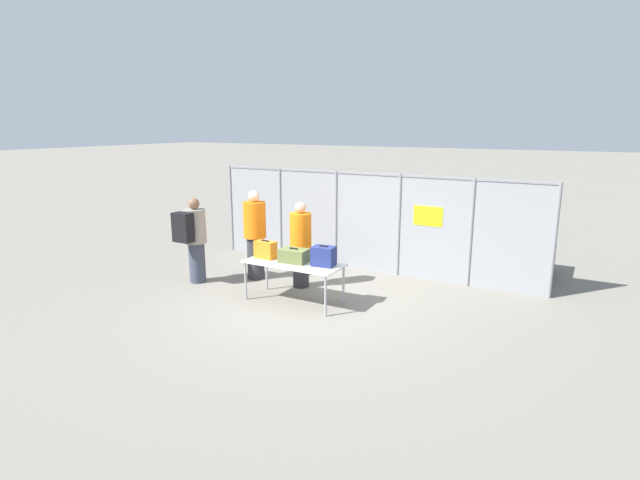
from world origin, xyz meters
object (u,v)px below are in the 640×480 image
(suitcase_orange, at_px, (265,250))
(security_worker_near, at_px, (301,244))
(suitcase_olive, at_px, (294,256))
(security_worker_far, at_px, (255,234))
(suitcase_navy, at_px, (324,256))
(traveler_hooded, at_px, (193,237))
(inspection_table, at_px, (294,266))
(utility_trailer, at_px, (467,249))

(suitcase_orange, relative_size, security_worker_near, 0.24)
(suitcase_olive, height_order, security_worker_near, security_worker_near)
(suitcase_orange, relative_size, security_worker_far, 0.22)
(suitcase_orange, bearing_deg, security_worker_near, 72.64)
(suitcase_olive, xyz_separation_m, suitcase_navy, (0.57, 0.06, 0.05))
(traveler_hooded, bearing_deg, suitcase_olive, 6.35)
(security_worker_near, distance_m, security_worker_far, 1.10)
(inspection_table, xyz_separation_m, suitcase_orange, (-0.61, 0.00, 0.21))
(traveler_hooded, height_order, security_worker_near, traveler_hooded)
(suitcase_olive, distance_m, suitcase_navy, 0.58)
(inspection_table, bearing_deg, security_worker_near, 113.41)
(traveler_hooded, distance_m, utility_trailer, 5.96)
(suitcase_orange, height_order, security_worker_near, security_worker_near)
(inspection_table, bearing_deg, suitcase_navy, 8.73)
(suitcase_olive, bearing_deg, security_worker_near, 113.40)
(suitcase_navy, distance_m, traveler_hooded, 2.91)
(suitcase_olive, relative_size, security_worker_far, 0.28)
(suitcase_orange, relative_size, suitcase_navy, 1.00)
(suitcase_olive, xyz_separation_m, utility_trailer, (2.15, 3.86, -0.46))
(utility_trailer, bearing_deg, suitcase_orange, -125.29)
(suitcase_olive, height_order, suitcase_navy, suitcase_navy)
(inspection_table, distance_m, utility_trailer, 4.44)
(inspection_table, bearing_deg, traveler_hooded, -179.45)
(suitcase_olive, bearing_deg, suitcase_orange, -177.81)
(inspection_table, xyz_separation_m, traveler_hooded, (-2.34, -0.02, 0.26))
(security_worker_far, bearing_deg, suitcase_olive, 122.26)
(traveler_hooded, bearing_deg, inspection_table, 5.75)
(suitcase_navy, xyz_separation_m, utility_trailer, (1.57, 3.79, -0.51))
(suitcase_navy, distance_m, utility_trailer, 4.14)
(security_worker_far, height_order, utility_trailer, security_worker_far)
(traveler_hooded, relative_size, utility_trailer, 0.38)
(suitcase_orange, relative_size, utility_trailer, 0.09)
(security_worker_far, xyz_separation_m, utility_trailer, (3.59, 3.06, -0.56))
(traveler_hooded, xyz_separation_m, security_worker_near, (1.99, 0.84, -0.07))
(security_worker_far, bearing_deg, utility_trailer, -168.41)
(security_worker_far, bearing_deg, suitcase_orange, 106.98)
(suitcase_orange, xyz_separation_m, suitcase_olive, (0.60, 0.02, -0.04))
(suitcase_navy, relative_size, traveler_hooded, 0.24)
(suitcase_orange, relative_size, traveler_hooded, 0.24)
(security_worker_near, bearing_deg, security_worker_far, -5.93)
(inspection_table, distance_m, suitcase_orange, 0.65)
(security_worker_far, bearing_deg, inspection_table, 121.70)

